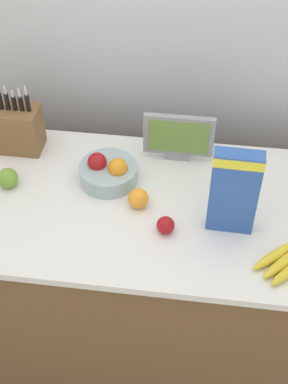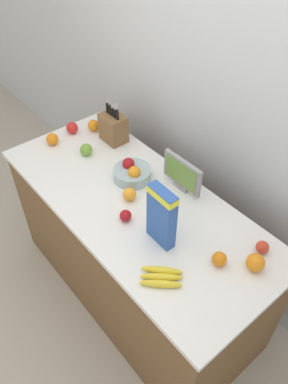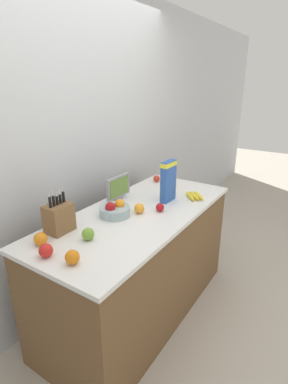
{
  "view_description": "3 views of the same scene",
  "coord_description": "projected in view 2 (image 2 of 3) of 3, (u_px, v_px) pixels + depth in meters",
  "views": [
    {
      "loc": [
        0.19,
        -1.38,
        2.32
      ],
      "look_at": [
        0.0,
        0.0,
        0.97
      ],
      "focal_mm": 50.0,
      "sensor_mm": 36.0,
      "label": 1
    },
    {
      "loc": [
        1.21,
        -0.92,
        2.39
      ],
      "look_at": [
        0.1,
        -0.0,
        1.04
      ],
      "focal_mm": 35.0,
      "sensor_mm": 36.0,
      "label": 2
    },
    {
      "loc": [
        -1.71,
        -1.16,
        1.84
      ],
      "look_at": [
        0.07,
        -0.0,
        1.05
      ],
      "focal_mm": 28.0,
      "sensor_mm": 36.0,
      "label": 3
    }
  ],
  "objects": [
    {
      "name": "orange_near_bowl",
      "position": [
        52.0,
        139.0,
        2.48
      ],
      "size": [
        0.08,
        0.08,
        0.08
      ],
      "primitive_type": "sphere",
      "color": "orange",
      "rests_on": "counter"
    },
    {
      "name": "orange_mid_left",
      "position": [
        94.0,
        125.0,
        2.6
      ],
      "size": [
        0.08,
        0.08,
        0.08
      ],
      "primitive_type": "sphere",
      "color": "orange",
      "rests_on": "counter"
    },
    {
      "name": "apple_leftmost",
      "position": [
        126.0,
        216.0,
        1.98
      ],
      "size": [
        0.06,
        0.06,
        0.06
      ],
      "primitive_type": "sphere",
      "color": "#A31419",
      "rests_on": "counter"
    },
    {
      "name": "banana_bunch",
      "position": [
        161.0,
        277.0,
        1.72
      ],
      "size": [
        0.22,
        0.22,
        0.04
      ],
      "rotation": [
        0.0,
        0.0,
        0.78
      ],
      "color": "yellow",
      "rests_on": "counter"
    },
    {
      "name": "small_monitor",
      "position": [
        182.0,
        174.0,
        2.11
      ],
      "size": [
        0.28,
        0.03,
        0.21
      ],
      "color": "gray",
      "rests_on": "counter"
    },
    {
      "name": "apple_rear",
      "position": [
        262.0,
        247.0,
        1.83
      ],
      "size": [
        0.07,
        0.07,
        0.07
      ],
      "primitive_type": "sphere",
      "color": "red",
      "rests_on": "counter"
    },
    {
      "name": "counter",
      "position": [
        135.0,
        249.0,
        2.43
      ],
      "size": [
        1.79,
        0.78,
        0.91
      ],
      "color": "brown",
      "rests_on": "ground_plane"
    },
    {
      "name": "fruit_bowl",
      "position": [
        132.0,
        173.0,
        2.22
      ],
      "size": [
        0.23,
        0.23,
        0.12
      ],
      "color": "#99B2B7",
      "rests_on": "counter"
    },
    {
      "name": "cereal_box",
      "position": [
        162.0,
        215.0,
        1.78
      ],
      "size": [
        0.16,
        0.06,
        0.34
      ],
      "rotation": [
        0.0,
        0.0,
        -0.03
      ],
      "color": "#2D56A8",
      "rests_on": "counter"
    },
    {
      "name": "ground_plane",
      "position": [
        136.0,
        288.0,
        2.74
      ],
      "size": [
        14.0,
        14.0,
        0.0
      ],
      "primitive_type": "plane",
      "color": "#B2A899"
    },
    {
      "name": "orange_back_center",
      "position": [
        129.0,
        194.0,
        2.09
      ],
      "size": [
        0.08,
        0.08,
        0.08
      ],
      "primitive_type": "sphere",
      "color": "orange",
      "rests_on": "counter"
    },
    {
      "name": "apple_by_knife_block",
      "position": [
        72.0,
        128.0,
        2.58
      ],
      "size": [
        0.08,
        0.08,
        0.08
      ],
      "primitive_type": "sphere",
      "color": "red",
      "rests_on": "counter"
    },
    {
      "name": "knife_block",
      "position": [
        113.0,
        128.0,
        2.47
      ],
      "size": [
        0.17,
        0.13,
        0.3
      ],
      "color": "brown",
      "rests_on": "counter"
    },
    {
      "name": "apple_rightmost",
      "position": [
        86.0,
        150.0,
        2.39
      ],
      "size": [
        0.08,
        0.08,
        0.08
      ],
      "primitive_type": "sphere",
      "color": "#6B9E33",
      "rests_on": "counter"
    },
    {
      "name": "orange_front_left",
      "position": [
        255.0,
        262.0,
        1.75
      ],
      "size": [
        0.09,
        0.09,
        0.09
      ],
      "primitive_type": "sphere",
      "color": "orange",
      "rests_on": "counter"
    },
    {
      "name": "orange_front_right",
      "position": [
        219.0,
        259.0,
        1.77
      ],
      "size": [
        0.07,
        0.07,
        0.07
      ],
      "primitive_type": "sphere",
      "color": "orange",
      "rests_on": "counter"
    },
    {
      "name": "wall_back",
      "position": [
        215.0,
        103.0,
        2.13
      ],
      "size": [
        9.0,
        0.06,
        2.6
      ],
      "color": "silver",
      "rests_on": "ground_plane"
    }
  ]
}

